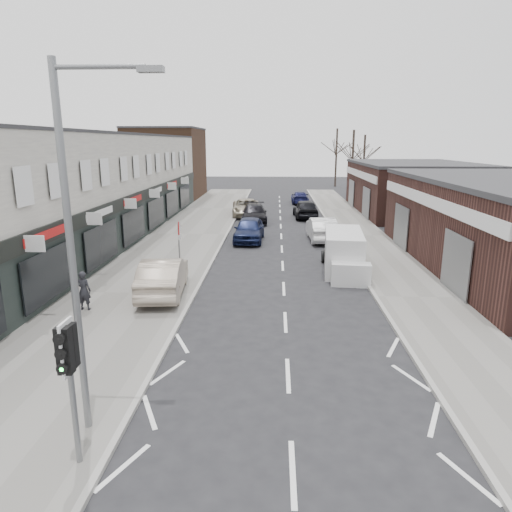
# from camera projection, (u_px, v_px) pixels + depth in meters

# --- Properties ---
(ground) EXTENTS (160.00, 160.00, 0.00)m
(ground) POSITION_uv_depth(u_px,v_px,m) (290.00, 415.00, 11.20)
(ground) COLOR black
(ground) RESTS_ON ground
(pavement_left) EXTENTS (5.50, 64.00, 0.12)m
(pavement_left) POSITION_uv_depth(u_px,v_px,m) (187.00, 235.00, 32.80)
(pavement_left) COLOR slate
(pavement_left) RESTS_ON ground
(pavement_right) EXTENTS (3.50, 64.00, 0.12)m
(pavement_right) POSITION_uv_depth(u_px,v_px,m) (362.00, 236.00, 32.27)
(pavement_right) COLOR slate
(pavement_right) RESTS_ON ground
(shop_terrace_left) EXTENTS (8.00, 41.00, 7.10)m
(shop_terrace_left) POSITION_uv_depth(u_px,v_px,m) (76.00, 189.00, 29.82)
(shop_terrace_left) COLOR beige
(shop_terrace_left) RESTS_ON ground
(brick_block_far) EXTENTS (8.00, 10.00, 8.00)m
(brick_block_far) POSITION_uv_depth(u_px,v_px,m) (167.00, 164.00, 54.42)
(brick_block_far) COLOR #442C1D
(brick_block_far) RESTS_ON ground
(right_unit_far) EXTENTS (10.00, 16.00, 4.50)m
(right_unit_far) POSITION_uv_depth(u_px,v_px,m) (413.00, 189.00, 43.08)
(right_unit_far) COLOR #3D201B
(right_unit_far) RESTS_ON ground
(tree_far_a) EXTENTS (3.60, 3.60, 8.00)m
(tree_far_a) POSITION_uv_depth(u_px,v_px,m) (351.00, 196.00, 57.34)
(tree_far_a) COLOR #382D26
(tree_far_a) RESTS_ON ground
(tree_far_b) EXTENTS (3.60, 3.60, 7.50)m
(tree_far_b) POSITION_uv_depth(u_px,v_px,m) (362.00, 191.00, 63.05)
(tree_far_b) COLOR #382D26
(tree_far_b) RESTS_ON ground
(tree_far_c) EXTENTS (3.60, 3.60, 8.50)m
(tree_far_c) POSITION_uv_depth(u_px,v_px,m) (335.00, 186.00, 68.99)
(tree_far_c) COLOR #382D26
(tree_far_c) RESTS_ON ground
(traffic_light) EXTENTS (0.28, 0.60, 3.10)m
(traffic_light) POSITION_uv_depth(u_px,v_px,m) (68.00, 360.00, 8.85)
(traffic_light) COLOR slate
(traffic_light) RESTS_ON pavement_left
(street_lamp) EXTENTS (2.23, 0.22, 8.00)m
(street_lamp) POSITION_uv_depth(u_px,v_px,m) (78.00, 236.00, 9.50)
(street_lamp) COLOR slate
(street_lamp) RESTS_ON pavement_left
(warning_sign) EXTENTS (0.12, 0.80, 2.70)m
(warning_sign) POSITION_uv_depth(u_px,v_px,m) (179.00, 232.00, 22.52)
(warning_sign) COLOR slate
(warning_sign) RESTS_ON pavement_left
(white_van) EXTENTS (2.28, 5.44, 2.06)m
(white_van) POSITION_uv_depth(u_px,v_px,m) (344.00, 253.00, 23.49)
(white_van) COLOR silver
(white_van) RESTS_ON ground
(sedan_on_pavement) EXTENTS (2.15, 4.99, 1.60)m
(sedan_on_pavement) POSITION_uv_depth(u_px,v_px,m) (163.00, 276.00, 19.64)
(sedan_on_pavement) COLOR gray
(sedan_on_pavement) RESTS_ON pavement_left
(pedestrian) EXTENTS (0.60, 0.42, 1.56)m
(pedestrian) POSITION_uv_depth(u_px,v_px,m) (84.00, 291.00, 17.79)
(pedestrian) COLOR black
(pedestrian) RESTS_ON pavement_left
(parked_car_left_a) EXTENTS (2.03, 4.73, 1.59)m
(parked_car_left_a) POSITION_uv_depth(u_px,v_px,m) (249.00, 229.00, 30.79)
(parked_car_left_a) COLOR #131A3B
(parked_car_left_a) RESTS_ON ground
(parked_car_left_b) EXTENTS (2.33, 5.18, 1.47)m
(parked_car_left_b) POSITION_uv_depth(u_px,v_px,m) (254.00, 214.00, 37.99)
(parked_car_left_b) COLOR black
(parked_car_left_b) RESTS_ON ground
(parked_car_left_c) EXTENTS (2.93, 5.62, 1.51)m
(parked_car_left_c) POSITION_uv_depth(u_px,v_px,m) (246.00, 208.00, 41.34)
(parked_car_left_c) COLOR #A09580
(parked_car_left_c) RESTS_ON ground
(parked_car_right_a) EXTENTS (1.87, 4.87, 1.58)m
(parked_car_right_a) POSITION_uv_depth(u_px,v_px,m) (322.00, 229.00, 31.02)
(parked_car_right_a) COLOR silver
(parked_car_right_a) RESTS_ON ground
(parked_car_right_b) EXTENTS (2.19, 4.91, 1.64)m
(parked_car_right_b) POSITION_uv_depth(u_px,v_px,m) (305.00, 209.00, 40.21)
(parked_car_right_b) COLOR black
(parked_car_right_b) RESTS_ON ground
(parked_car_right_c) EXTENTS (1.84, 4.47, 1.29)m
(parked_car_right_c) POSITION_uv_depth(u_px,v_px,m) (300.00, 197.00, 49.96)
(parked_car_right_c) COLOR #151844
(parked_car_right_c) RESTS_ON ground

